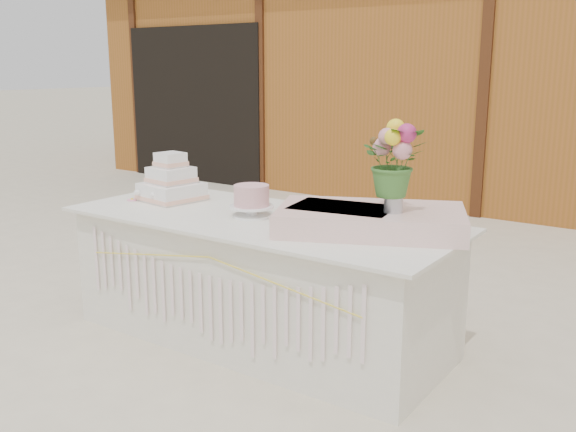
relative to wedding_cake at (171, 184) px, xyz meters
The scene contains 9 objects.
ground 1.18m from the wedding_cake, ahead, with size 80.00×80.00×0.00m, color beige.
barn 6.04m from the wedding_cake, 82.62° to the left, with size 12.60×4.60×3.30m.
cake_table 0.92m from the wedding_cake, ahead, with size 2.40×1.00×0.77m.
wedding_cake is the anchor object (origin of this frame).
pink_cake_stand 0.74m from the wedding_cake, ahead, with size 0.27×0.27×0.19m.
satin_runner 1.48m from the wedding_cake, ahead, with size 1.00×0.58×0.13m, color beige.
flower_vase 1.62m from the wedding_cake, ahead, with size 0.10×0.10×0.13m, color #BABBC0.
bouquet 1.65m from the wedding_cake, ahead, with size 0.33×0.29×0.37m, color #3B702C.
loose_flowers 0.28m from the wedding_cake, behind, with size 0.13×0.32×0.02m, color #F998BE, non-canonical shape.
Camera 1 is at (2.25, -2.95, 1.65)m, focal length 40.00 mm.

